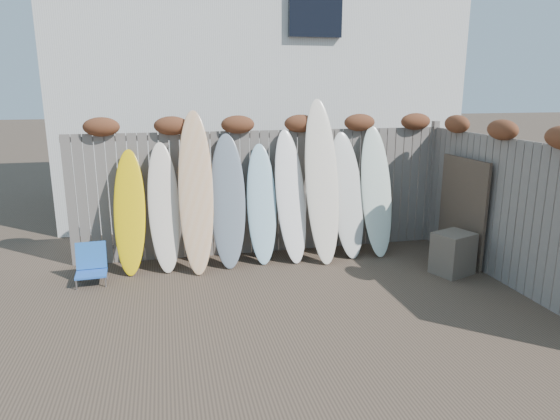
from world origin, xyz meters
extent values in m
plane|color=#493A2D|center=(0.00, 0.00, 0.00)|extent=(80.00, 80.00, 0.00)
cube|color=slate|center=(0.00, 2.40, 1.00)|extent=(6.00, 0.10, 2.00)
cube|color=slate|center=(3.00, 2.40, 1.05)|extent=(0.10, 0.10, 2.10)
ellipsoid|color=brown|center=(-2.40, 2.36, 2.10)|extent=(0.52, 0.28, 0.28)
ellipsoid|color=brown|center=(-1.40, 2.36, 2.10)|extent=(0.52, 0.28, 0.28)
ellipsoid|color=brown|center=(-0.40, 2.36, 2.10)|extent=(0.52, 0.28, 0.28)
ellipsoid|color=brown|center=(0.60, 2.36, 2.10)|extent=(0.52, 0.28, 0.28)
ellipsoid|color=brown|center=(1.60, 2.36, 2.10)|extent=(0.52, 0.28, 0.28)
ellipsoid|color=brown|center=(2.60, 2.36, 2.10)|extent=(0.52, 0.28, 0.28)
cube|color=slate|center=(3.00, 0.20, 1.00)|extent=(0.10, 4.40, 2.00)
ellipsoid|color=brown|center=(2.96, 0.60, 2.10)|extent=(0.28, 0.56, 0.28)
ellipsoid|color=brown|center=(2.96, 1.70, 2.10)|extent=(0.28, 0.56, 0.28)
cube|color=silver|center=(0.50, 6.50, 3.00)|extent=(8.00, 5.00, 6.00)
cube|color=black|center=(1.30, 3.95, 4.20)|extent=(1.00, 0.12, 1.30)
cube|color=blue|center=(-2.60, 1.54, 0.15)|extent=(0.43, 0.38, 0.03)
cube|color=#235EB2|center=(-2.61, 1.74, 0.36)|extent=(0.42, 0.15, 0.38)
cylinder|color=#ACACB3|center=(-2.78, 1.38, 0.08)|extent=(0.02, 0.02, 0.15)
cylinder|color=#A4A3AA|center=(-2.80, 1.69, 0.08)|extent=(0.02, 0.02, 0.15)
cylinder|color=#B1B2B9|center=(-2.41, 1.40, 0.08)|extent=(0.02, 0.02, 0.15)
cylinder|color=silver|center=(-2.42, 1.71, 0.08)|extent=(0.02, 0.02, 0.15)
cube|color=brown|center=(2.50, 0.79, 0.31)|extent=(0.65, 0.60, 0.62)
cube|color=#4F3D30|center=(2.87, 1.22, 0.82)|extent=(0.10, 1.09, 1.63)
ellipsoid|color=yellow|center=(-2.07, 1.99, 0.89)|extent=(0.51, 0.68, 1.79)
ellipsoid|color=beige|center=(-1.58, 2.00, 0.94)|extent=(0.48, 0.69, 1.88)
ellipsoid|color=#EEB183|center=(-1.11, 1.89, 1.17)|extent=(0.56, 0.85, 2.34)
ellipsoid|color=slate|center=(-0.63, 1.99, 0.99)|extent=(0.59, 0.75, 1.98)
ellipsoid|color=#A9D5E7|center=(-0.10, 2.02, 0.91)|extent=(0.50, 0.68, 1.81)
ellipsoid|color=white|center=(0.35, 1.99, 1.01)|extent=(0.52, 0.75, 2.03)
ellipsoid|color=white|center=(0.83, 1.92, 1.25)|extent=(0.56, 0.89, 2.49)
ellipsoid|color=silver|center=(1.29, 2.00, 0.98)|extent=(0.58, 0.73, 1.97)
ellipsoid|color=silver|center=(1.78, 1.98, 1.03)|extent=(0.53, 0.75, 2.06)
camera|label=1|loc=(-1.52, -5.36, 2.68)|focal=32.00mm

